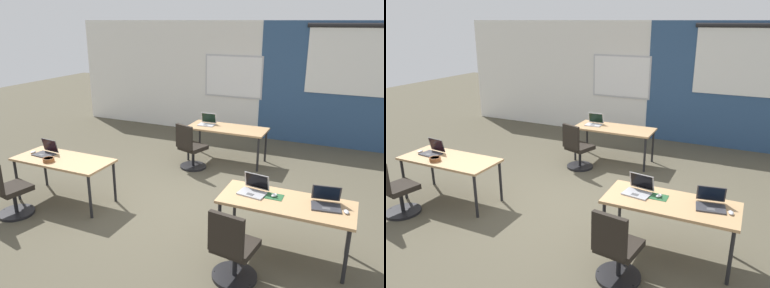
{
  "view_description": "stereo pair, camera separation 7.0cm",
  "coord_description": "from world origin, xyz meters",
  "views": [
    {
      "loc": [
        2.43,
        -4.79,
        2.8
      ],
      "look_at": [
        0.05,
        0.36,
        0.93
      ],
      "focal_mm": 35.15,
      "sensor_mm": 36.0,
      "label": 1
    },
    {
      "loc": [
        2.49,
        -4.76,
        2.8
      ],
      "look_at": [
        0.05,
        0.36,
        0.93
      ],
      "focal_mm": 35.15,
      "sensor_mm": 36.0,
      "label": 2
    }
  ],
  "objects": [
    {
      "name": "laptop_near_right_inner",
      "position": [
        1.32,
        -0.53,
        0.77
      ],
      "size": [
        0.37,
        0.33,
        0.23
      ],
      "rotation": [
        0.0,
        0.0,
        -0.15
      ],
      "color": "#9E9EA3",
      "rests_on": "desk_near_right"
    },
    {
      "name": "mouse_near_left_end",
      "position": [
        -2.39,
        -0.59,
        0.74
      ],
      "size": [
        0.07,
        0.11,
        0.03
      ],
      "color": "silver",
      "rests_on": "desk_near_left"
    },
    {
      "name": "back_wall_assembly",
      "position": [
        0.05,
        4.2,
        1.41
      ],
      "size": [
        10.0,
        0.27,
        2.8
      ],
      "color": "silver",
      "rests_on": "ground"
    },
    {
      "name": "snack_bowl",
      "position": [
        -1.86,
        -0.79,
        0.76
      ],
      "size": [
        0.18,
        0.18,
        0.06
      ],
      "color": "brown",
      "rests_on": "desk_near_left"
    },
    {
      "name": "desk_near_left",
      "position": [
        -1.75,
        -0.6,
        0.66
      ],
      "size": [
        1.6,
        0.7,
        0.72
      ],
      "color": "tan",
      "rests_on": "ground"
    },
    {
      "name": "mouse_near_right_inner",
      "position": [
        1.59,
        -0.54,
        0.74
      ],
      "size": [
        0.08,
        0.11,
        0.03
      ],
      "color": "silver",
      "rests_on": "mousepad_near_right_inner"
    },
    {
      "name": "ground_plane",
      "position": [
        0.0,
        0.0,
        0.0
      ],
      "size": [
        24.0,
        24.0,
        0.0
      ],
      "color": "#4C4738"
    },
    {
      "name": "laptop_far_left",
      "position": [
        -0.46,
        2.24,
        0.77
      ],
      "size": [
        0.34,
        0.3,
        0.23
      ],
      "rotation": [
        0.0,
        0.0,
        0.04
      ],
      "color": "#B7B7BC",
      "rests_on": "desk_far_center"
    },
    {
      "name": "mousepad_near_right_inner",
      "position": [
        1.59,
        -0.54,
        0.72
      ],
      "size": [
        0.22,
        0.19,
        0.0
      ],
      "color": "#23512D",
      "rests_on": "desk_near_right"
    },
    {
      "name": "chair_near_right_inner",
      "position": [
        1.35,
        -1.38,
        0.38
      ],
      "size": [
        0.52,
        0.56,
        0.92
      ],
      "rotation": [
        0.0,
        0.0,
        3.01
      ],
      "color": "black",
      "rests_on": "ground"
    },
    {
      "name": "chair_near_left_end",
      "position": [
        -2.14,
        -1.35,
        0.38
      ],
      "size": [
        0.52,
        0.57,
        0.92
      ],
      "rotation": [
        0.0,
        0.0,
        2.96
      ],
      "color": "black",
      "rests_on": "ground"
    },
    {
      "name": "laptop_near_right_end",
      "position": [
        2.2,
        -0.52,
        0.77
      ],
      "size": [
        0.37,
        0.35,
        0.23
      ],
      "rotation": [
        0.0,
        0.0,
        0.15
      ],
      "color": "#333338",
      "rests_on": "desk_near_right"
    },
    {
      "name": "desk_near_right",
      "position": [
        1.75,
        -0.6,
        0.66
      ],
      "size": [
        1.6,
        0.7,
        0.72
      ],
      "color": "tan",
      "rests_on": "ground"
    },
    {
      "name": "chair_far_left",
      "position": [
        -0.5,
        1.51,
        0.38
      ],
      "size": [
        0.56,
        0.61,
        0.92
      ],
      "rotation": [
        0.0,
        0.0,
        2.82
      ],
      "color": "black",
      "rests_on": "ground"
    },
    {
      "name": "desk_far_center",
      "position": [
        0.0,
        2.2,
        0.66
      ],
      "size": [
        1.6,
        0.7,
        0.72
      ],
      "color": "tan",
      "rests_on": "ground"
    },
    {
      "name": "mouse_near_right_end",
      "position": [
        2.43,
        -0.61,
        0.74
      ],
      "size": [
        0.08,
        0.11,
        0.03
      ],
      "color": "#B2B2B7",
      "rests_on": "desk_near_right"
    },
    {
      "name": "laptop_near_left_end",
      "position": [
        -2.15,
        -0.55,
        0.77
      ],
      "size": [
        0.35,
        0.3,
        0.23
      ],
      "rotation": [
        0.0,
        0.0,
        -0.09
      ],
      "color": "#333338",
      "rests_on": "desk_near_left"
    }
  ]
}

